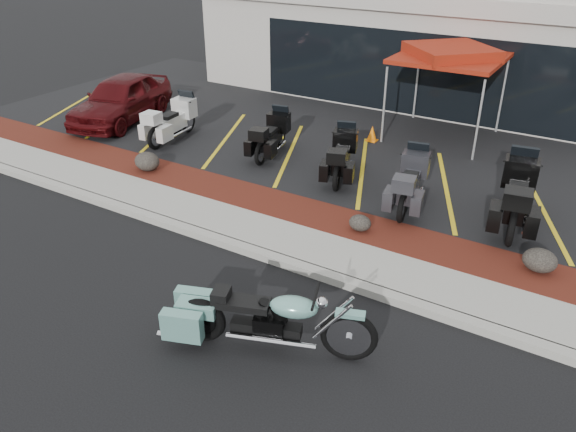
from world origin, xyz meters
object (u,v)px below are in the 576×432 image
Objects in this scene: touring_white at (187,111)px; parked_car at (121,99)px; hero_cruiser at (349,330)px; traffic_cone at (372,133)px; popup_canopy at (451,55)px.

parked_car is at bearing 89.45° from touring_white.
hero_cruiser is 1.47× the size of touring_white.
parked_car is 9.39× the size of traffic_cone.
popup_canopy is at bearing 80.43° from hero_cruiser.
touring_white is at bearing -8.21° from parked_car.
hero_cruiser is at bearing -68.31° from traffic_cone.
hero_cruiser is 9.16m from traffic_cone.
traffic_cone is at bearing -137.58° from popup_canopy.
parked_car reaches higher than touring_white.
touring_white is (-8.44, 6.32, 0.22)m from hero_cruiser.
hero_cruiser is at bearing -132.99° from touring_white.
parked_car is (-2.49, -0.25, 0.07)m from touring_white.
touring_white is 2.51m from parked_car.
popup_canopy is (-1.80, 9.89, 1.96)m from hero_cruiser.
hero_cruiser is 12.51m from parked_car.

